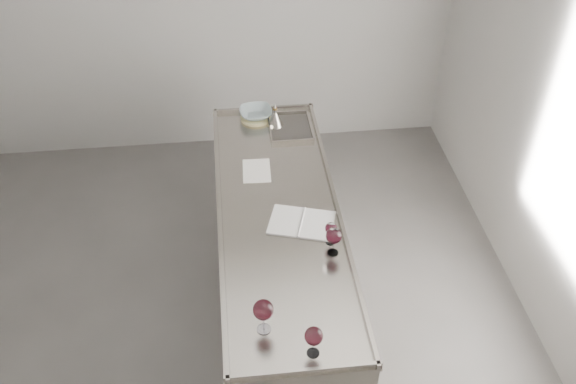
{
  "coord_description": "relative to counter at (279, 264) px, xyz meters",
  "views": [
    {
      "loc": [
        0.22,
        -2.7,
        3.57
      ],
      "look_at": [
        0.57,
        0.39,
        1.02
      ],
      "focal_mm": 40.0,
      "sensor_mm": 36.0,
      "label": 1
    }
  ],
  "objects": [
    {
      "name": "wine_glass_middle",
      "position": [
        0.06,
        -1.08,
        0.6
      ],
      "size": [
        0.09,
        0.09,
        0.18
      ],
      "rotation": [
        0.0,
        0.0,
        0.42
      ],
      "color": "white",
      "rests_on": "counter"
    },
    {
      "name": "notebook",
      "position": [
        0.13,
        -0.12,
        0.47
      ],
      "size": [
        0.45,
        0.37,
        0.02
      ],
      "rotation": [
        0.0,
        0.0,
        -0.3
      ],
      "color": "white",
      "rests_on": "counter"
    },
    {
      "name": "trivet",
      "position": [
        -0.06,
        1.08,
        0.48
      ],
      "size": [
        0.25,
        0.25,
        0.02
      ],
      "primitive_type": "cylinder",
      "rotation": [
        0.0,
        0.0,
        -0.06
      ],
      "color": "beige",
      "rests_on": "counter"
    },
    {
      "name": "wine_glass_small",
      "position": [
        0.27,
        -0.31,
        0.57
      ],
      "size": [
        0.07,
        0.07,
        0.15
      ],
      "rotation": [
        0.0,
        0.0,
        -0.06
      ],
      "color": "white",
      "rests_on": "counter"
    },
    {
      "name": "room_shell",
      "position": [
        -0.5,
        -0.3,
        0.93
      ],
      "size": [
        4.54,
        5.04,
        2.84
      ],
      "color": "#575452",
      "rests_on": "ground"
    },
    {
      "name": "wine_funnel",
      "position": [
        0.07,
        0.98,
        0.52
      ],
      "size": [
        0.13,
        0.13,
        0.18
      ],
      "rotation": [
        0.0,
        0.0,
        0.01
      ],
      "color": "gray",
      "rests_on": "counter"
    },
    {
      "name": "wine_glass_left",
      "position": [
        -0.17,
        -0.91,
        0.62
      ],
      "size": [
        0.11,
        0.11,
        0.21
      ],
      "rotation": [
        0.0,
        0.0,
        -0.13
      ],
      "color": "white",
      "rests_on": "counter"
    },
    {
      "name": "counter",
      "position": [
        0.0,
        0.0,
        0.0
      ],
      "size": [
        0.77,
        2.42,
        0.97
      ],
      "color": "gray",
      "rests_on": "ground"
    },
    {
      "name": "ceramic_bowl",
      "position": [
        -0.06,
        1.08,
        0.52
      ],
      "size": [
        0.26,
        0.26,
        0.06
      ],
      "primitive_type": "imported",
      "rotation": [
        0.0,
        0.0,
        0.07
      ],
      "color": "#90A3A8",
      "rests_on": "trivet"
    },
    {
      "name": "wine_glass_right",
      "position": [
        0.27,
        -0.4,
        0.6
      ],
      "size": [
        0.09,
        0.09,
        0.18
      ],
      "rotation": [
        0.0,
        0.0,
        0.04
      ],
      "color": "white",
      "rests_on": "counter"
    },
    {
      "name": "loose_paper_top",
      "position": [
        -0.11,
        0.43,
        0.47
      ],
      "size": [
        0.2,
        0.27,
        0.0
      ],
      "primitive_type": "cube",
      "rotation": [
        0.0,
        0.0,
        -0.04
      ],
      "color": "silver",
      "rests_on": "counter"
    }
  ]
}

